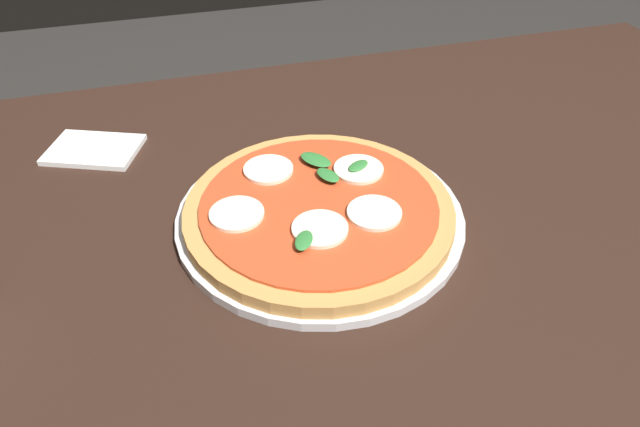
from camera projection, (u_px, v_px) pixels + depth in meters
name	position (u px, v px, depth m)	size (l,w,h in m)	color
dining_table	(376.00, 280.00, 0.75)	(1.56, 1.01, 0.75)	black
serving_tray	(320.00, 216.00, 0.71)	(0.36, 0.36, 0.01)	silver
pizza	(319.00, 209.00, 0.69)	(0.33, 0.33, 0.03)	tan
napkin	(94.00, 150.00, 0.83)	(0.13, 0.09, 0.01)	white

